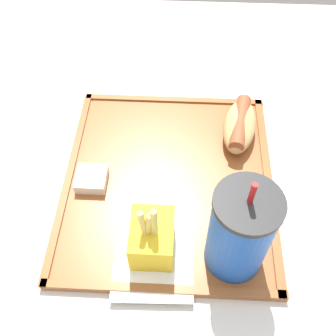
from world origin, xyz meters
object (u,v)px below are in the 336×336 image
(hot_dog_far, at_px, (240,125))
(sauce_cup_mayo, at_px, (91,179))
(fries_carton, at_px, (152,238))
(soda_cup, at_px, (240,232))

(hot_dog_far, bearing_deg, sauce_cup_mayo, -64.11)
(hot_dog_far, height_order, fries_carton, fries_carton)
(sauce_cup_mayo, bearing_deg, hot_dog_far, 115.89)
(hot_dog_far, bearing_deg, fries_carton, -30.89)
(fries_carton, relative_size, sauce_cup_mayo, 2.26)
(hot_dog_far, xyz_separation_m, sauce_cup_mayo, (0.12, -0.25, -0.01))
(hot_dog_far, bearing_deg, soda_cup, -5.14)
(fries_carton, bearing_deg, sauce_cup_mayo, -135.82)
(soda_cup, distance_m, hot_dog_far, 0.24)
(sauce_cup_mayo, bearing_deg, fries_carton, 44.18)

